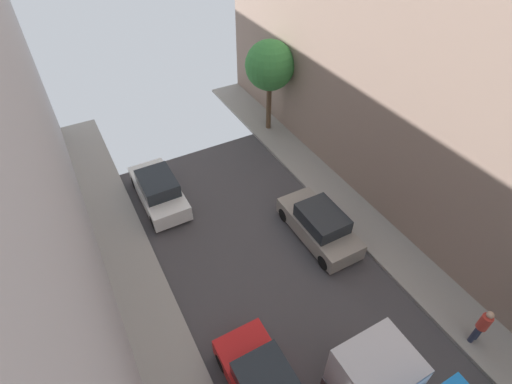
% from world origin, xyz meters
% --- Properties ---
extents(sidewalk_right, '(2.00, 44.00, 0.15)m').
position_xyz_m(sidewalk_right, '(5.00, 0.00, 0.07)').
color(sidewalk_right, gray).
rests_on(sidewalk_right, ground).
extents(parked_car_left_3, '(1.78, 4.20, 1.57)m').
position_xyz_m(parked_car_left_3, '(-2.70, 13.03, 0.72)').
color(parked_car_left_3, white).
rests_on(parked_car_left_3, ground).
extents(parked_car_right_2, '(1.78, 4.20, 1.57)m').
position_xyz_m(parked_car_right_2, '(2.70, 7.50, 0.72)').
color(parked_car_right_2, gray).
rests_on(parked_car_right_2, ground).
extents(pedestrian, '(0.40, 0.36, 1.72)m').
position_xyz_m(pedestrian, '(4.57, 0.87, 1.07)').
color(pedestrian, '#2D334C').
rests_on(pedestrian, sidewalk_right).
extents(street_tree_1, '(2.70, 2.70, 5.27)m').
position_xyz_m(street_tree_1, '(5.06, 16.01, 4.04)').
color(street_tree_1, brown).
rests_on(street_tree_1, sidewalk_right).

